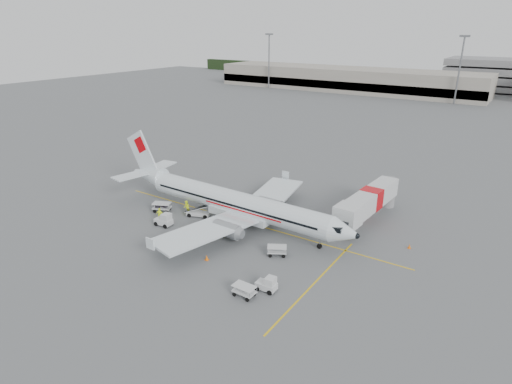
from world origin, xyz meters
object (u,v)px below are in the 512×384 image
jet_bridge (370,205)px  tug_aft (163,219)px  aircraft (236,188)px  belt_loader (198,208)px  tug_fore (266,283)px  tug_mid (188,233)px

jet_bridge → tug_aft: bearing=-139.8°
aircraft → belt_loader: bearing=-167.4°
jet_bridge → tug_aft: (-22.31, -16.39, -1.40)m
belt_loader → tug_aft: (-1.96, -4.84, -0.29)m
jet_bridge → tug_fore: size_ratio=8.46×
tug_mid → jet_bridge: bearing=64.4°
belt_loader → tug_aft: belt_loader is taller
aircraft → jet_bridge: size_ratio=2.10×
jet_bridge → aircraft: bearing=-140.5°
jet_bridge → belt_loader: size_ratio=4.03×
tug_mid → aircraft: bearing=90.6°
belt_loader → tug_mid: 6.91m
belt_loader → tug_mid: bearing=-79.6°
aircraft → tug_fore: 16.72m
tug_aft → jet_bridge: bearing=31.7°
aircraft → belt_loader: aircraft is taller
jet_bridge → tug_fore: 21.85m
tug_aft → aircraft: bearing=33.2°
tug_mid → tug_aft: size_ratio=0.88×
tug_mid → tug_aft: bearing=-173.4°
belt_loader → tug_fore: 20.12m
aircraft → tug_fore: (11.71, -11.15, -4.26)m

